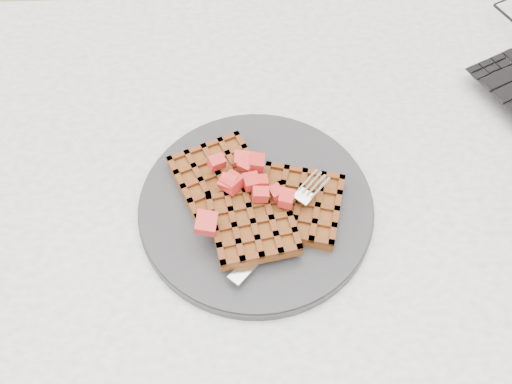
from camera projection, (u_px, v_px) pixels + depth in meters
ground at (287, 372)px, 1.34m from camera, size 4.00×4.00×0.00m
table at (307, 246)px, 0.80m from camera, size 1.20×0.80×0.75m
plate at (256, 206)px, 0.70m from camera, size 0.29×0.29×0.02m
waffles at (256, 201)px, 0.68m from camera, size 0.22×0.19×0.03m
strawberry_pile at (256, 185)px, 0.66m from camera, size 0.15×0.15×0.02m
fork at (286, 223)px, 0.66m from camera, size 0.14×0.15×0.02m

